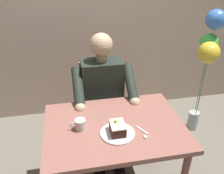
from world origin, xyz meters
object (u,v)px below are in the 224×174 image
seated_person (104,100)px  dessert_spoon (144,134)px  dining_table (114,136)px  balloon_display (208,51)px  coffee_cup (80,125)px  chair (101,103)px  cake_slice (118,128)px

seated_person → dessert_spoon: size_ratio=8.80×
dining_table → balloon_display: (-1.08, -0.68, 0.32)m
coffee_cup → seated_person: bearing=-116.6°
balloon_display → dining_table: bearing=32.3°
dining_table → chair: (0.00, -0.65, -0.13)m
dessert_spoon → balloon_display: bearing=-138.1°
dessert_spoon → cake_slice: bearing=-12.3°
chair → dessert_spoon: bearing=102.4°
dining_table → seated_person: size_ratio=0.80×
coffee_cup → dessert_spoon: bearing=162.5°
dessert_spoon → chair: bearing=-77.6°
chair → seated_person: seated_person is taller
chair → seated_person: 0.22m
chair → dessert_spoon: 0.83m
seated_person → cake_slice: seated_person is taller
seated_person → dessert_spoon: (-0.17, 0.61, 0.09)m
coffee_cup → balloon_display: size_ratio=0.08×
seated_person → dessert_spoon: 0.64m
chair → dessert_spoon: (-0.17, 0.78, 0.23)m
cake_slice → balloon_display: 1.34m
dessert_spoon → balloon_display: (-0.91, -0.82, 0.22)m
dining_table → cake_slice: (-0.00, 0.10, 0.14)m
cake_slice → dessert_spoon: cake_slice is taller
chair → coffee_cup: (0.24, 0.65, 0.27)m
cake_slice → coffee_cup: (0.24, -0.09, -0.01)m
dining_table → seated_person: 0.47m
seated_person → balloon_display: 1.14m
seated_person → coffee_cup: bearing=63.4°
dessert_spoon → dining_table: bearing=-37.8°
dining_table → coffee_cup: 0.28m
cake_slice → balloon_display: (-1.08, -0.78, 0.18)m
chair → dessert_spoon: chair is taller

